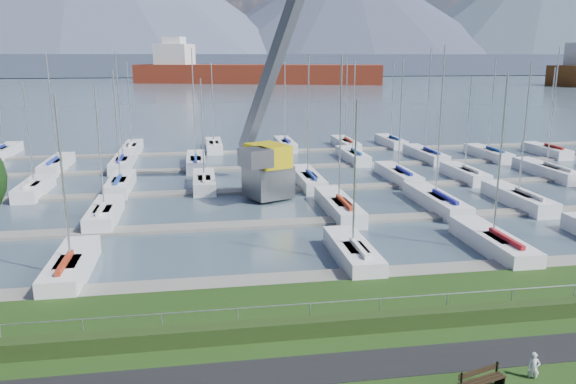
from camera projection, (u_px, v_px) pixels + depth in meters
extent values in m
cube|color=black|center=(353.00, 366.00, 20.60)|extent=(160.00, 2.00, 0.04)
cube|color=#445664|center=(207.00, 80.00, 273.02)|extent=(800.00, 540.00, 0.20)
cube|color=#213413|center=(336.00, 325.00, 23.02)|extent=(80.00, 0.70, 0.70)
cylinder|color=#94979C|center=(334.00, 302.00, 23.20)|extent=(80.00, 0.04, 0.04)
cube|color=#3F475D|center=(205.00, 65.00, 338.67)|extent=(900.00, 80.00, 12.00)
cone|color=#3C4357|center=(348.00, 13.00, 423.74)|extent=(300.00, 300.00, 85.00)
cone|color=#404E5E|center=(547.00, 7.00, 457.76)|extent=(320.00, 320.00, 100.00)
cube|color=slate|center=(306.00, 279.00, 29.29)|extent=(90.00, 1.60, 0.25)
cube|color=slate|center=(279.00, 224.00, 38.89)|extent=(90.00, 1.60, 0.25)
cube|color=gray|center=(262.00, 190.00, 48.48)|extent=(90.00, 1.60, 0.25)
cube|color=gray|center=(251.00, 168.00, 58.08)|extent=(90.00, 1.60, 0.25)
cube|color=slate|center=(243.00, 152.00, 67.67)|extent=(90.00, 1.60, 0.25)
cube|color=black|center=(461.00, 378.00, 18.69)|extent=(0.06, 0.06, 0.40)
cube|color=black|center=(500.00, 380.00, 19.31)|extent=(0.17, 0.40, 0.45)
cube|color=black|center=(497.00, 367.00, 19.37)|extent=(0.06, 0.06, 0.40)
cube|color=black|center=(486.00, 383.00, 18.79)|extent=(1.75, 0.62, 0.04)
cube|color=black|center=(483.00, 380.00, 18.92)|extent=(1.75, 0.62, 0.04)
cube|color=black|center=(480.00, 378.00, 19.05)|extent=(1.75, 0.62, 0.04)
cube|color=black|center=(479.00, 373.00, 19.05)|extent=(1.73, 0.56, 0.08)
cube|color=black|center=(479.00, 370.00, 19.03)|extent=(1.73, 0.56, 0.08)
imported|color=silver|center=(534.00, 364.00, 19.70)|extent=(0.49, 0.41, 1.14)
cube|color=#585C5F|center=(268.00, 181.00, 45.65)|extent=(4.23, 4.23, 2.60)
cube|color=gold|center=(268.00, 155.00, 45.15)|extent=(3.76, 4.17, 1.80)
cube|color=slate|center=(281.00, 41.00, 47.62)|extent=(7.12, 9.85, 19.89)
cube|color=#53545A|center=(256.00, 158.00, 43.00)|extent=(2.72, 2.82, 1.40)
cube|color=maroon|center=(258.00, 77.00, 237.55)|extent=(104.84, 49.98, 10.00)
cube|color=silver|center=(175.00, 58.00, 241.48)|extent=(17.70, 17.70, 12.00)
cube|color=silver|center=(174.00, 42.00, 239.83)|extent=(10.11, 10.11, 4.00)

